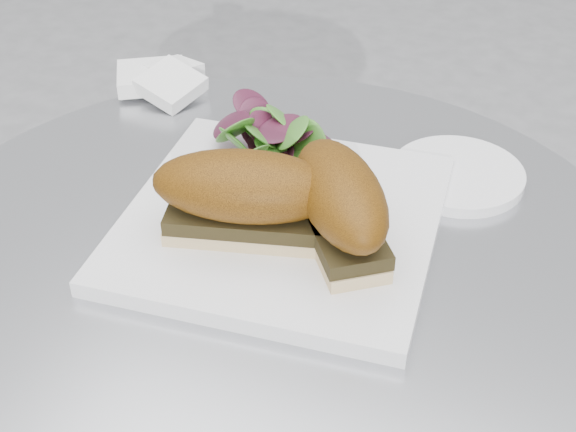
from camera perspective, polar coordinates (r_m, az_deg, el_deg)
name	(u,v)px	position (r m, az deg, el deg)	size (l,w,h in m)	color
plate	(282,221)	(0.74, -0.46, -0.35)	(0.28, 0.28, 0.02)	white
sandwich_left	(246,195)	(0.69, -3.02, 1.53)	(0.18, 0.12, 0.08)	beige
sandwich_right	(340,202)	(0.68, 3.72, 0.99)	(0.15, 0.16, 0.08)	beige
salad	(274,136)	(0.81, -1.00, 5.71)	(0.12, 0.12, 0.05)	#4B9430
napkin	(161,85)	(0.98, -8.99, 9.15)	(0.11, 0.11, 0.02)	white
saucer	(458,175)	(0.83, 11.97, 2.90)	(0.13, 0.13, 0.01)	white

